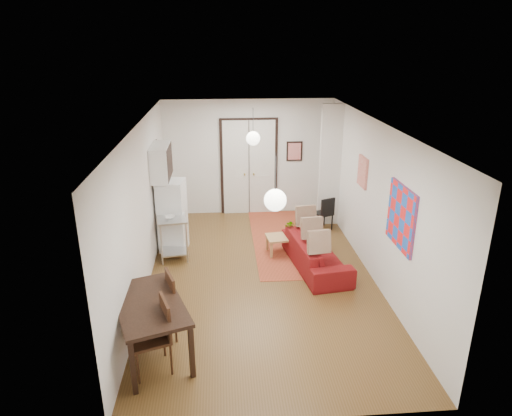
{
  "coord_description": "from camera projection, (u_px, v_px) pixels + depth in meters",
  "views": [
    {
      "loc": [
        -0.71,
        -7.65,
        4.25
      ],
      "look_at": [
        -0.06,
        0.4,
        1.25
      ],
      "focal_mm": 32.0,
      "sensor_mm": 36.0,
      "label": 1
    }
  ],
  "objects": [
    {
      "name": "wall_cabinet",
      "position": [
        161.0,
        162.0,
        9.28
      ],
      "size": [
        0.35,
        1.0,
        0.7
      ],
      "primitive_type": "cube",
      "color": "white",
      "rests_on": "wall_left"
    },
    {
      "name": "dining_table",
      "position": [
        149.0,
        308.0,
        6.32
      ],
      "size": [
        1.33,
        1.72,
        0.84
      ],
      "rotation": [
        0.0,
        0.0,
        0.34
      ],
      "color": "black",
      "rests_on": "floor"
    },
    {
      "name": "painting_abstract",
      "position": [
        363.0,
        172.0,
        8.96
      ],
      "size": [
        0.05,
        0.5,
        0.6
      ],
      "primitive_type": "cube",
      "color": "beige",
      "rests_on": "wall_right"
    },
    {
      "name": "wall_left",
      "position": [
        143.0,
        208.0,
        8.02
      ],
      "size": [
        0.02,
        7.0,
        2.9
      ],
      "primitive_type": "cube",
      "color": "silver",
      "rests_on": "floor"
    },
    {
      "name": "ceiling",
      "position": [
        262.0,
        124.0,
        7.67
      ],
      "size": [
        4.2,
        7.0,
        0.02
      ],
      "primitive_type": "cube",
      "color": "white",
      "rests_on": "wall_back"
    },
    {
      "name": "sofa",
      "position": [
        316.0,
        253.0,
        8.96
      ],
      "size": [
        1.09,
        2.17,
        0.61
      ],
      "primitive_type": "imported",
      "rotation": [
        0.0,
        0.0,
        1.71
      ],
      "color": "maroon",
      "rests_on": "floor"
    },
    {
      "name": "wall_front",
      "position": [
        291.0,
        316.0,
        4.91
      ],
      "size": [
        4.2,
        0.02,
        2.9
      ],
      "primitive_type": "cube",
      "color": "silver",
      "rests_on": "floor"
    },
    {
      "name": "stub_partition",
      "position": [
        330.0,
        166.0,
        10.7
      ],
      "size": [
        0.5,
        0.1,
        2.9
      ],
      "primitive_type": "cube",
      "color": "silver",
      "rests_on": "floor"
    },
    {
      "name": "wall_right",
      "position": [
        376.0,
        202.0,
        8.34
      ],
      "size": [
        0.02,
        7.0,
        2.9
      ],
      "primitive_type": "cube",
      "color": "silver",
      "rests_on": "floor"
    },
    {
      "name": "coffee_table",
      "position": [
        287.0,
        238.0,
        9.56
      ],
      "size": [
        0.91,
        0.58,
        0.38
      ],
      "rotation": [
        0.0,
        0.0,
        0.12
      ],
      "color": "tan",
      "rests_on": "floor"
    },
    {
      "name": "potted_plant",
      "position": [
        292.0,
        228.0,
        9.48
      ],
      "size": [
        0.33,
        0.37,
        0.37
      ],
      "primitive_type": "imported",
      "rotation": [
        0.0,
        0.0,
        0.12
      ],
      "color": "#34642D",
      "rests_on": "coffee_table"
    },
    {
      "name": "painting_popart",
      "position": [
        401.0,
        217.0,
        7.1
      ],
      "size": [
        0.05,
        1.0,
        1.0
      ],
      "primitive_type": "cube",
      "color": "red",
      "rests_on": "wall_right"
    },
    {
      "name": "floor",
      "position": [
        261.0,
        277.0,
        8.69
      ],
      "size": [
        7.0,
        7.0,
        0.0
      ],
      "primitive_type": "plane",
      "color": "brown",
      "rests_on": "ground"
    },
    {
      "name": "kitchen_counter",
      "position": [
        172.0,
        227.0,
        9.49
      ],
      "size": [
        0.73,
        1.22,
        0.89
      ],
      "rotation": [
        0.0,
        0.0,
        0.14
      ],
      "color": "silver",
      "rests_on": "floor"
    },
    {
      "name": "fridge",
      "position": [
        172.0,
        216.0,
        9.57
      ],
      "size": [
        0.61,
        0.61,
        1.54
      ],
      "primitive_type": "cube",
      "rotation": [
        0.0,
        0.0,
        -0.14
      ],
      "color": "white",
      "rests_on": "floor"
    },
    {
      "name": "double_doors",
      "position": [
        249.0,
        168.0,
        11.5
      ],
      "size": [
        1.44,
        0.06,
        2.5
      ],
      "primitive_type": "cube",
      "color": "silver",
      "rests_on": "wall_back"
    },
    {
      "name": "dining_chair_near",
      "position": [
        157.0,
        299.0,
        6.8
      ],
      "size": [
        0.63,
        0.77,
        1.04
      ],
      "rotation": [
        0.0,
        0.0,
        -1.23
      ],
      "color": "#3C2413",
      "rests_on": "floor"
    },
    {
      "name": "print_left",
      "position": [
        156.0,
        154.0,
        9.72
      ],
      "size": [
        0.03,
        0.44,
        0.54
      ],
      "primitive_type": "cube",
      "color": "#8D5D3A",
      "rests_on": "wall_left"
    },
    {
      "name": "dining_chair_far",
      "position": [
        150.0,
        327.0,
        6.14
      ],
      "size": [
        0.63,
        0.77,
        1.04
      ],
      "rotation": [
        0.0,
        0.0,
        -1.23
      ],
      "color": "#3C2413",
      "rests_on": "floor"
    },
    {
      "name": "wall_back",
      "position": [
        249.0,
        158.0,
        11.45
      ],
      "size": [
        4.2,
        0.02,
        2.9
      ],
      "primitive_type": "cube",
      "color": "silver",
      "rests_on": "floor"
    },
    {
      "name": "black_side_chair",
      "position": [
        323.0,
        209.0,
        10.78
      ],
      "size": [
        0.48,
        0.5,
        0.81
      ],
      "rotation": [
        0.0,
        0.0,
        3.55
      ],
      "color": "black",
      "rests_on": "floor"
    },
    {
      "name": "pendant_front",
      "position": [
        275.0,
        200.0,
        6.03
      ],
      "size": [
        0.3,
        0.3,
        0.8
      ],
      "color": "white",
      "rests_on": "ceiling"
    },
    {
      "name": "soap_bottle",
      "position": [
        172.0,
        205.0,
        9.58
      ],
      "size": [
        0.1,
        0.1,
        0.18
      ],
      "primitive_type": "imported",
      "rotation": [
        0.0,
        0.0,
        0.26
      ],
      "color": "#4F9AAC",
      "rests_on": "kitchen_counter"
    },
    {
      "name": "kilim_rug",
      "position": [
        284.0,
        240.0,
        10.24
      ],
      "size": [
        1.38,
        3.65,
        0.01
      ],
      "primitive_type": "cube",
      "rotation": [
        0.0,
        0.0,
        -0.0
      ],
      "color": "#A9402A",
      "rests_on": "floor"
    },
    {
      "name": "poster_back",
      "position": [
        294.0,
        151.0,
        11.46
      ],
      "size": [
        0.4,
        0.03,
        0.5
      ],
      "primitive_type": "cube",
      "color": "red",
      "rests_on": "wall_back"
    },
    {
      "name": "pendant_back",
      "position": [
        253.0,
        138.0,
        9.77
      ],
      "size": [
        0.3,
        0.3,
        0.8
      ],
      "color": "white",
      "rests_on": "ceiling"
    },
    {
      "name": "bowl",
      "position": [
        170.0,
        217.0,
        9.09
      ],
      "size": [
        0.25,
        0.25,
        0.05
      ],
      "primitive_type": "imported",
      "rotation": [
        0.0,
        0.0,
        0.26
      ],
      "color": "white",
      "rests_on": "kitchen_counter"
    }
  ]
}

